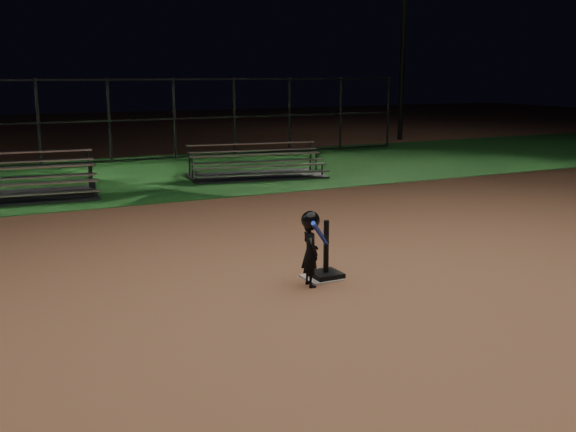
% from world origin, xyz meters
% --- Properties ---
extents(ground, '(80.00, 80.00, 0.00)m').
position_xyz_m(ground, '(0.00, 0.00, 0.00)').
color(ground, '#A26A49').
rests_on(ground, ground).
extents(grass_strip, '(60.00, 8.00, 0.01)m').
position_xyz_m(grass_strip, '(0.00, 10.00, 0.01)').
color(grass_strip, '#1A501C').
rests_on(grass_strip, ground).
extents(home_plate, '(0.45, 0.45, 0.02)m').
position_xyz_m(home_plate, '(0.00, 0.00, 0.01)').
color(home_plate, beige).
rests_on(home_plate, ground).
extents(batting_tee, '(0.38, 0.38, 0.76)m').
position_xyz_m(batting_tee, '(0.06, -0.01, 0.16)').
color(batting_tee, black).
rests_on(batting_tee, home_plate).
extents(child_batter, '(0.46, 0.53, 0.97)m').
position_xyz_m(child_batter, '(-0.28, -0.20, 0.52)').
color(child_batter, black).
rests_on(child_batter, ground).
extents(bleacher_left, '(4.07, 2.25, 0.96)m').
position_xyz_m(bleacher_left, '(-3.40, 7.89, 0.20)').
color(bleacher_left, '#B9B9BE').
rests_on(bleacher_left, ground).
extents(bleacher_right, '(3.66, 2.20, 0.84)m').
position_xyz_m(bleacher_right, '(2.75, 8.40, 0.17)').
color(bleacher_right, '#AAAAAE').
rests_on(bleacher_right, ground).
extents(backstop_fence, '(20.08, 0.08, 2.50)m').
position_xyz_m(backstop_fence, '(0.00, 13.00, 1.25)').
color(backstop_fence, '#38383D').
rests_on(backstop_fence, ground).
extents(light_pole_right, '(0.90, 0.53, 8.30)m').
position_xyz_m(light_pole_right, '(12.00, 14.94, 4.95)').
color(light_pole_right, '#2D2D30').
rests_on(light_pole_right, ground).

